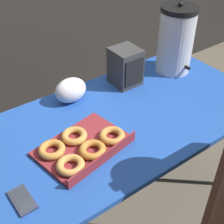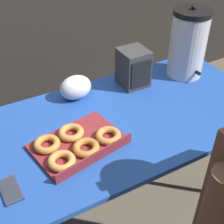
{
  "view_description": "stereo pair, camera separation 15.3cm",
  "coord_description": "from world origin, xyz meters",
  "px_view_note": "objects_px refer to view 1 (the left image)",
  "views": [
    {
      "loc": [
        -0.81,
        -0.99,
        1.72
      ],
      "look_at": [
        -0.09,
        0.0,
        0.78
      ],
      "focal_mm": 50.0,
      "sensor_mm": 36.0,
      "label": 1
    },
    {
      "loc": [
        -0.68,
        -1.07,
        1.72
      ],
      "look_at": [
        -0.09,
        0.0,
        0.78
      ],
      "focal_mm": 50.0,
      "sensor_mm": 36.0,
      "label": 2
    }
  ],
  "objects_px": {
    "donut_box": "(82,147)",
    "cell_phone": "(22,200)",
    "coffee_urn": "(176,40)",
    "space_heater": "(125,67)"
  },
  "relations": [
    {
      "from": "donut_box",
      "to": "cell_phone",
      "type": "relative_size",
      "value": 3.23
    },
    {
      "from": "cell_phone",
      "to": "coffee_urn",
      "type": "bearing_deg",
      "value": 16.89
    },
    {
      "from": "donut_box",
      "to": "space_heater",
      "type": "distance_m",
      "value": 0.62
    },
    {
      "from": "coffee_urn",
      "to": "space_heater",
      "type": "relative_size",
      "value": 1.97
    },
    {
      "from": "coffee_urn",
      "to": "cell_phone",
      "type": "bearing_deg",
      "value": -161.8
    },
    {
      "from": "space_heater",
      "to": "donut_box",
      "type": "bearing_deg",
      "value": -146.17
    },
    {
      "from": "donut_box",
      "to": "coffee_urn",
      "type": "distance_m",
      "value": 0.91
    },
    {
      "from": "coffee_urn",
      "to": "donut_box",
      "type": "bearing_deg",
      "value": -161.16
    },
    {
      "from": "donut_box",
      "to": "cell_phone",
      "type": "xyz_separation_m",
      "value": [
        -0.33,
        -0.1,
        -0.02
      ]
    },
    {
      "from": "cell_phone",
      "to": "space_heater",
      "type": "xyz_separation_m",
      "value": [
        0.84,
        0.44,
        0.1
      ]
    }
  ]
}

